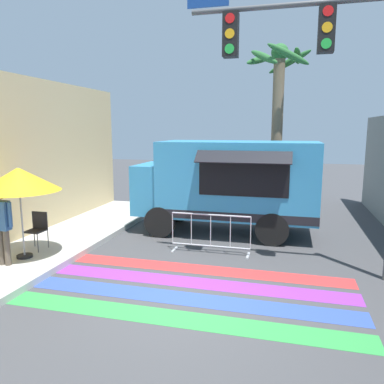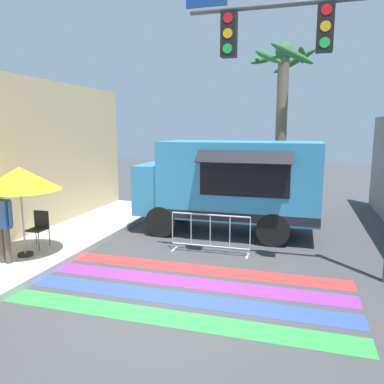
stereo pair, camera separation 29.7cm
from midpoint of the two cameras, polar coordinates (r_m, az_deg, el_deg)
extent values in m
plane|color=#424244|center=(7.17, -2.33, -16.50)|extent=(60.00, 60.00, 0.00)
cube|color=green|center=(6.66, -3.92, -18.65)|extent=(6.40, 0.56, 0.01)
cube|color=#334FB2|center=(7.30, -1.95, -15.94)|extent=(6.40, 0.56, 0.01)
cube|color=purple|center=(7.97, -0.35, -13.67)|extent=(6.40, 0.56, 0.01)
cube|color=red|center=(8.65, 0.98, -11.75)|extent=(6.40, 0.56, 0.01)
cube|color=#338CBF|center=(11.22, 6.30, 1.99)|extent=(4.58, 2.07, 2.22)
cube|color=#338CBF|center=(11.82, -4.78, 0.63)|extent=(1.62, 1.90, 1.50)
cube|color=#1E232D|center=(12.04, -8.22, 2.53)|extent=(0.06, 1.65, 0.57)
cube|color=black|center=(10.13, 6.96, 2.11)|extent=(2.43, 0.03, 1.00)
cube|color=black|center=(9.87, 6.87, 5.30)|extent=(2.53, 0.43, 0.31)
cube|color=black|center=(10.38, 5.37, -3.84)|extent=(4.58, 0.01, 0.24)
cylinder|color=black|center=(11.07, -5.69, -4.56)|extent=(0.91, 0.22, 0.91)
cylinder|color=black|center=(12.82, -2.75, -2.56)|extent=(0.91, 0.22, 0.91)
cylinder|color=black|center=(10.43, 11.31, -5.59)|extent=(0.91, 0.22, 0.91)
cylinder|color=black|center=(12.27, 11.85, -3.31)|extent=(0.91, 0.22, 0.91)
cylinder|color=#515456|center=(8.61, 14.28, 25.93)|extent=(4.25, 0.11, 0.11)
cube|color=black|center=(8.46, 18.80, 22.45)|extent=(0.32, 0.28, 0.90)
cylinder|color=red|center=(8.40, 18.99, 24.65)|extent=(0.20, 0.02, 0.20)
cylinder|color=#F2A519|center=(8.33, 18.87, 22.66)|extent=(0.20, 0.02, 0.20)
cylinder|color=green|center=(8.26, 18.75, 20.64)|extent=(0.20, 0.02, 0.20)
cube|color=black|center=(8.57, 4.86, 22.72)|extent=(0.32, 0.28, 0.90)
cylinder|color=red|center=(8.51, 4.71, 24.90)|extent=(0.20, 0.02, 0.20)
cylinder|color=#F2A519|center=(8.44, 4.68, 22.93)|extent=(0.20, 0.02, 0.20)
cylinder|color=green|center=(8.38, 4.65, 20.94)|extent=(0.20, 0.02, 0.20)
cube|color=navy|center=(8.88, 1.37, 27.18)|extent=(0.90, 0.02, 0.28)
cylinder|color=black|center=(9.86, -24.94, -8.84)|extent=(0.36, 0.36, 0.06)
cylinder|color=#B2B2B7|center=(9.60, -25.37, -2.94)|extent=(0.04, 0.04, 2.14)
cone|color=yellow|center=(9.47, -25.72, 1.77)|extent=(1.86, 1.86, 0.54)
cylinder|color=#4C4C51|center=(10.29, -25.04, -6.94)|extent=(0.02, 0.02, 0.46)
cylinder|color=#4C4C51|center=(10.04, -23.24, -7.21)|extent=(0.02, 0.02, 0.46)
cylinder|color=#4C4C51|center=(10.59, -23.64, -6.38)|extent=(0.02, 0.02, 0.46)
cylinder|color=#4C4C51|center=(10.35, -21.86, -6.63)|extent=(0.02, 0.02, 0.46)
cube|color=black|center=(10.25, -23.53, -5.47)|extent=(0.43, 0.43, 0.03)
cube|color=black|center=(10.35, -22.94, -3.96)|extent=(0.43, 0.03, 0.44)
cylinder|color=brown|center=(9.48, -27.85, -7.45)|extent=(0.13, 0.13, 0.80)
cylinder|color=brown|center=(9.38, -27.17, -7.57)|extent=(0.13, 0.13, 0.80)
cube|color=#33598C|center=(9.25, -27.86, -3.19)|extent=(0.34, 0.20, 0.65)
cylinder|color=#33598C|center=(9.10, -26.85, -3.10)|extent=(0.09, 0.09, 0.55)
sphere|color=tan|center=(9.17, -28.09, -0.33)|extent=(0.23, 0.23, 0.23)
cylinder|color=#B7BABF|center=(9.48, 1.97, -3.49)|extent=(2.03, 0.04, 0.04)
cylinder|color=#B7BABF|center=(9.70, 1.94, -8.23)|extent=(2.03, 0.04, 0.04)
cylinder|color=#B7BABF|center=(9.84, -3.85, -5.48)|extent=(0.02, 0.02, 0.82)
cylinder|color=#B7BABF|center=(9.70, -0.98, -5.69)|extent=(0.02, 0.02, 0.82)
cylinder|color=#B7BABF|center=(9.58, 1.96, -5.89)|extent=(0.02, 0.02, 0.82)
cylinder|color=#B7BABF|center=(9.48, 4.97, -6.08)|extent=(0.02, 0.02, 0.82)
cylinder|color=#B7BABF|center=(9.42, 8.03, -6.25)|extent=(0.02, 0.02, 0.82)
cube|color=#B7BABF|center=(9.99, -3.53, -8.72)|extent=(0.06, 0.44, 0.03)
cube|color=#B7BABF|center=(9.60, 7.65, -9.57)|extent=(0.06, 0.44, 0.03)
cylinder|color=#7A664C|center=(13.99, 12.18, 8.02)|extent=(0.40, 0.40, 5.64)
sphere|color=#2D6B33|center=(14.23, 12.62, 20.05)|extent=(0.60, 0.60, 0.60)
ellipsoid|color=#2D6B33|center=(14.14, 15.16, 19.39)|extent=(0.33, 1.24, 0.54)
ellipsoid|color=#2D6B33|center=(14.97, 14.05, 18.67)|extent=(1.66, 0.87, 0.88)
ellipsoid|color=#2D6B33|center=(14.63, 9.64, 19.24)|extent=(0.99, 1.58, 0.65)
ellipsoid|color=#2D6B33|center=(13.72, 10.26, 19.62)|extent=(1.18, 1.17, 0.80)
ellipsoid|color=#2D6B33|center=(13.46, 13.84, 19.72)|extent=(1.53, 0.82, 0.83)
camera|label=1|loc=(0.15, -90.88, -0.15)|focal=35.00mm
camera|label=2|loc=(0.15, 89.12, 0.15)|focal=35.00mm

